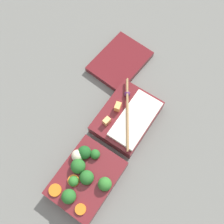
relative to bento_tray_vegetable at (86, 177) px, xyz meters
The scene contains 4 objects.
ground_plane 0.11m from the bento_tray_vegetable, ahead, with size 3.00×3.00×0.00m, color slate.
bento_tray_vegetable is the anchor object (origin of this frame).
bento_tray_rice 0.21m from the bento_tray_vegetable, ahead, with size 0.19×0.14×0.06m.
bento_lid 0.39m from the bento_tray_vegetable, 19.69° to the left, with size 0.19×0.14×0.02m, color maroon.
Camera 1 is at (-0.16, -0.12, 0.74)m, focal length 42.00 mm.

